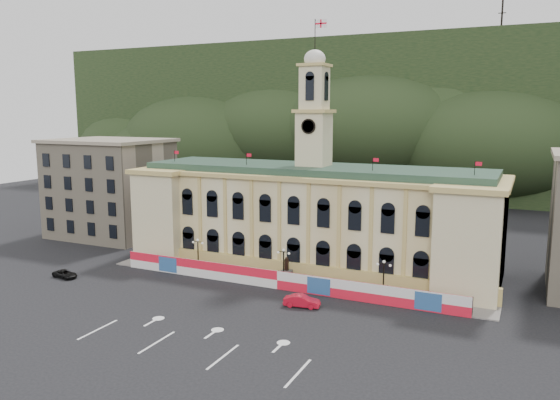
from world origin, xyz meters
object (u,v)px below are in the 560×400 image
at_px(red_sedan, 302,301).
at_px(black_suv, 65,274).
at_px(statue, 287,274).
at_px(lamp_center, 284,263).

xyz_separation_m(red_sedan, black_suv, (-35.66, -3.46, -0.18)).
xyz_separation_m(statue, red_sedan, (5.66, -7.96, -0.45)).
relative_size(red_sedan, black_suv, 1.11).
distance_m(red_sedan, black_suv, 35.83).
distance_m(statue, lamp_center, 2.14).
height_order(lamp_center, red_sedan, lamp_center).
xyz_separation_m(statue, black_suv, (-30.00, -11.42, -0.63)).
height_order(statue, lamp_center, lamp_center).
bearing_deg(lamp_center, statue, 90.00).
distance_m(statue, black_suv, 32.11).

